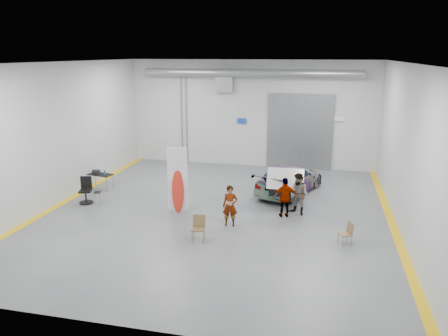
% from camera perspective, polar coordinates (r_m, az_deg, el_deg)
% --- Properties ---
extents(ground, '(16.00, 16.00, 0.00)m').
position_cam_1_polar(ground, '(18.01, -0.93, -5.84)').
color(ground, '#55575C').
rests_on(ground, ground).
extents(room_shell, '(14.02, 16.18, 6.01)m').
position_cam_1_polar(room_shell, '(19.10, 1.34, 7.97)').
color(room_shell, '#B5B7B9').
rests_on(room_shell, ground).
extents(sedan_car, '(3.29, 4.87, 1.31)m').
position_cam_1_polar(sedan_car, '(20.57, 8.53, -1.43)').
color(sedan_car, white).
rests_on(sedan_car, ground).
extents(person_a, '(0.62, 0.45, 1.57)m').
position_cam_1_polar(person_a, '(16.45, 0.81, -4.97)').
color(person_a, '#8E6A4D').
rests_on(person_a, ground).
extents(person_b, '(1.04, 0.98, 1.71)m').
position_cam_1_polar(person_b, '(17.82, 9.74, -3.39)').
color(person_b, slate).
rests_on(person_b, ground).
extents(person_c, '(1.01, 0.65, 1.62)m').
position_cam_1_polar(person_c, '(17.47, 7.99, -3.84)').
color(person_c, '#9F5235').
rests_on(person_c, ground).
extents(surfboard_display, '(0.79, 0.38, 2.88)m').
position_cam_1_polar(surfboard_display, '(17.82, -6.26, -2.19)').
color(surfboard_display, white).
rests_on(surfboard_display, ground).
extents(folding_chair_near, '(0.49, 0.51, 0.92)m').
position_cam_1_polar(folding_chair_near, '(15.30, -3.35, -8.58)').
color(folding_chair_near, brown).
rests_on(folding_chair_near, ground).
extents(folding_chair_far, '(0.50, 0.61, 0.80)m').
position_cam_1_polar(folding_chair_far, '(15.56, 15.51, -8.86)').
color(folding_chair_far, brown).
rests_on(folding_chair_far, ground).
extents(shop_stool, '(0.32, 0.32, 0.62)m').
position_cam_1_polar(shop_stool, '(19.47, -16.17, -3.88)').
color(shop_stool, black).
rests_on(shop_stool, ground).
extents(work_table, '(1.26, 0.79, 0.96)m').
position_cam_1_polar(work_table, '(21.72, -15.99, -0.75)').
color(work_table, gray).
rests_on(work_table, ground).
extents(office_chair, '(0.62, 0.65, 1.14)m').
position_cam_1_polar(office_chair, '(19.91, -17.53, -2.99)').
color(office_chair, black).
rests_on(office_chair, ground).
extents(trunk_lid, '(1.52, 0.93, 0.04)m').
position_cam_1_polar(trunk_lid, '(18.47, 8.09, -1.13)').
color(trunk_lid, silver).
rests_on(trunk_lid, sedan_car).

